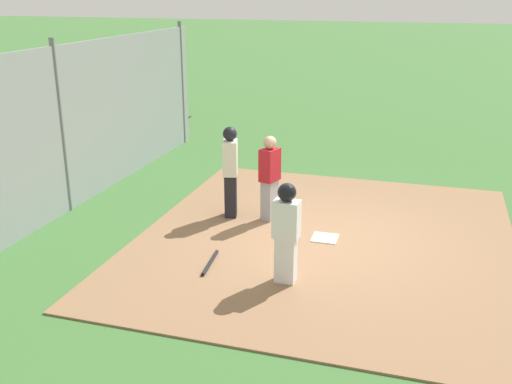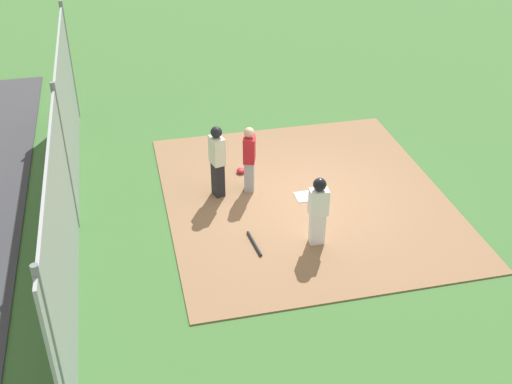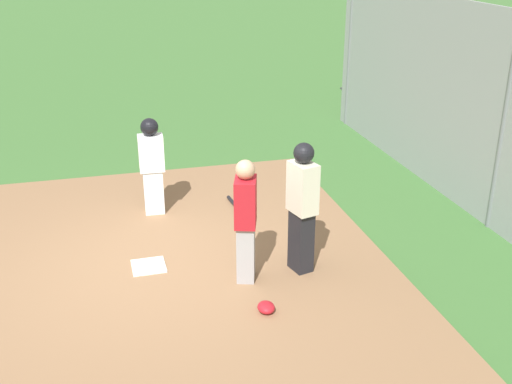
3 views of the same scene
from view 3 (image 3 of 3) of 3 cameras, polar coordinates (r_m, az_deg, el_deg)
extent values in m
plane|color=#3D6B33|center=(8.51, -9.77, -6.93)|extent=(140.00, 140.00, 0.00)
cube|color=#896647|center=(8.50, -9.78, -6.84)|extent=(7.20, 6.40, 0.03)
cube|color=white|center=(8.49, -9.79, -6.70)|extent=(0.45, 0.45, 0.02)
cube|color=#9E9EA3|center=(7.92, -0.93, -5.50)|extent=(0.35, 0.30, 0.77)
cube|color=#B21923|center=(7.62, -0.97, -0.93)|extent=(0.44, 0.36, 0.61)
sphere|color=tan|center=(7.46, -0.99, 2.06)|extent=(0.24, 0.24, 0.24)
cube|color=black|center=(8.15, 4.14, -4.47)|extent=(0.35, 0.29, 0.83)
cube|color=beige|center=(7.84, 4.30, 0.39)|extent=(0.43, 0.35, 0.66)
sphere|color=black|center=(7.67, 4.40, 3.57)|extent=(0.26, 0.26, 0.26)
cube|color=silver|center=(9.92, -9.33, 0.04)|extent=(0.23, 0.31, 0.71)
cube|color=white|center=(9.69, -9.57, 3.53)|extent=(0.28, 0.39, 0.56)
sphere|color=tan|center=(9.57, -9.72, 5.76)|extent=(0.22, 0.22, 0.22)
sphere|color=black|center=(9.57, -9.73, 5.87)|extent=(0.27, 0.27, 0.27)
cylinder|color=black|center=(10.05, -1.79, -1.37)|extent=(0.86, 0.15, 0.06)
ellipsoid|color=#B21923|center=(7.43, 0.93, -10.50)|extent=(0.24, 0.20, 0.12)
cube|color=#93999E|center=(9.64, 21.76, 5.68)|extent=(12.00, 0.05, 3.20)
cylinder|color=slate|center=(9.62, 21.82, 6.10)|extent=(0.10, 0.10, 3.35)
cylinder|color=slate|center=(14.47, 8.61, 12.59)|extent=(0.10, 0.10, 3.35)
cube|color=#B2B2B7|center=(16.63, 17.56, 8.75)|extent=(4.40, 2.28, 0.64)
cube|color=#97979C|center=(16.37, 18.01, 10.65)|extent=(2.51, 1.88, 0.56)
cylinder|color=black|center=(17.57, 13.21, 9.58)|extent=(0.62, 0.26, 0.60)
cylinder|color=black|center=(18.20, 18.34, 9.48)|extent=(0.62, 0.26, 0.60)
cylinder|color=black|center=(15.10, 16.54, 7.14)|extent=(0.62, 0.26, 0.60)
cylinder|color=black|center=(15.83, 22.27, 7.07)|extent=(0.62, 0.26, 0.60)
camera|label=1|loc=(16.97, -20.11, 21.67)|focal=41.65mm
camera|label=2|loc=(20.38, -2.30, 33.87)|focal=45.41mm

